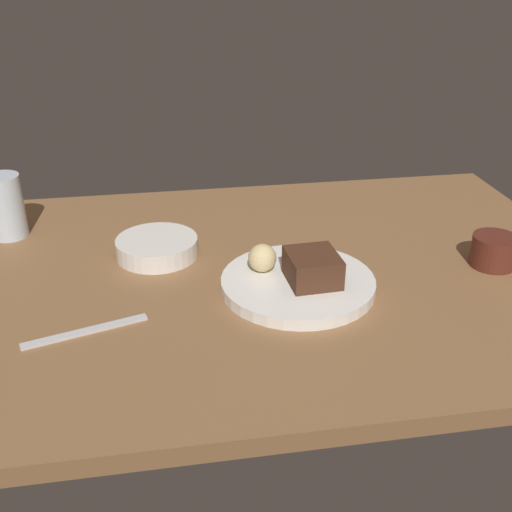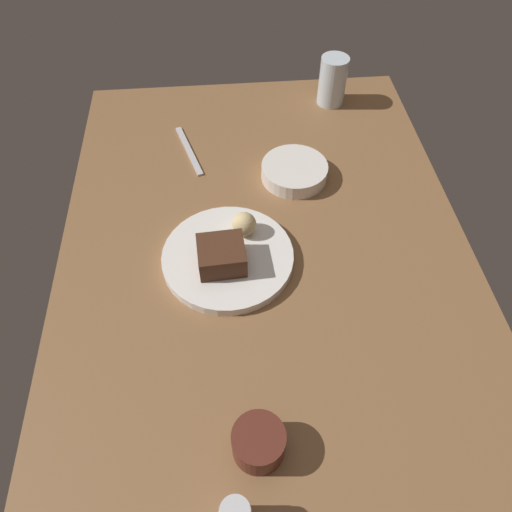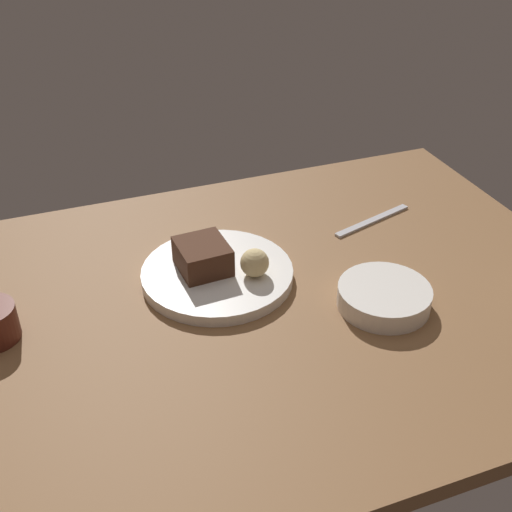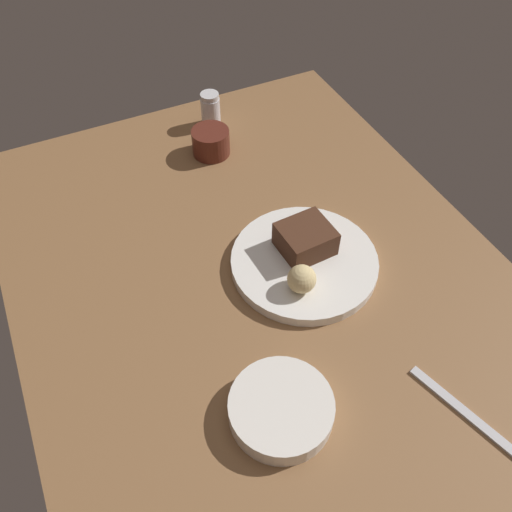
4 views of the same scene
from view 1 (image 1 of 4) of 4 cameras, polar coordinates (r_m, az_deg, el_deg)
name	(u,v)px [view 1 (image 1 of 4)]	position (r cm, az deg, el deg)	size (l,w,h in cm)	color
dining_table	(271,276)	(114.31, 1.36, -1.82)	(120.00, 84.00, 3.00)	brown
dessert_plate	(298,284)	(106.96, 3.81, -2.51)	(26.13, 26.13, 2.02)	white
chocolate_cake_slice	(313,268)	(104.78, 5.14, -1.06)	(8.22, 8.93, 4.95)	#472819
bread_roll	(262,258)	(107.54, 0.57, -0.18)	(4.89, 4.89, 4.89)	#DBC184
water_glass	(5,206)	(133.11, -21.75, 4.19)	(7.21, 7.21, 12.60)	silver
side_bowl	(157,247)	(118.89, -8.94, 0.79)	(15.20, 15.20, 3.50)	white
coffee_cup	(494,251)	(121.44, 20.72, 0.44)	(8.10, 8.10, 5.71)	#562319
butter_knife	(86,331)	(99.17, -15.17, -6.60)	(19.00, 1.40, 0.50)	silver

